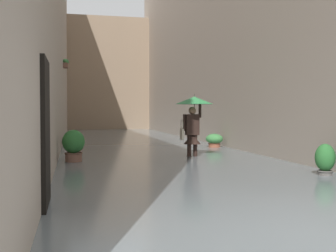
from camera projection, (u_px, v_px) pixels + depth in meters
ground_plane at (136, 147)px, 17.43m from camera, size 66.18×66.18×0.00m
flood_water at (136, 145)px, 17.43m from camera, size 6.67×32.47×0.18m
building_facade_far at (108, 75)px, 31.06m from camera, size 9.47×1.80×8.34m
person_wading at (193, 113)px, 12.11m from camera, size 1.10×1.10×1.98m
potted_plant_far_right at (72, 141)px, 14.89m from camera, size 0.39×0.39×0.80m
potted_plant_far_left at (325, 161)px, 8.57m from camera, size 0.41×0.41×0.82m
potted_plant_near_right at (76, 143)px, 13.71m from camera, size 0.39×0.39×0.84m
potted_plant_mid_left at (214, 141)px, 15.30m from camera, size 0.63×0.63×0.66m
potted_plant_mid_right at (73, 147)px, 10.90m from camera, size 0.58×0.58×1.00m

